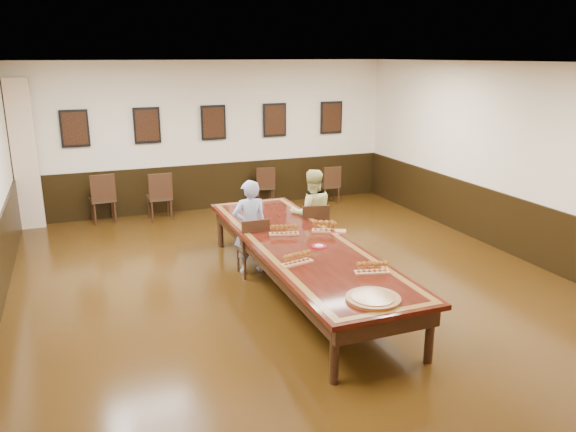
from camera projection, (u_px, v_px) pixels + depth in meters
name	position (u px, v px, depth m)	size (l,w,h in m)	color
floor	(300.00, 292.00, 8.14)	(8.00, 10.00, 0.02)	black
ceiling	(302.00, 62.00, 7.25)	(8.00, 10.00, 0.02)	white
wall_back	(213.00, 136.00, 12.18)	(8.00, 0.02, 3.20)	#EDE1C7
wall_right	(530.00, 164.00, 9.09)	(0.02, 10.00, 3.20)	#EDE1C7
chair_man	(252.00, 246.00, 8.65)	(0.43, 0.47, 0.93)	black
chair_woman	(313.00, 230.00, 9.37)	(0.45, 0.49, 0.95)	black
spare_chair_a	(102.00, 197.00, 11.38)	(0.48, 0.52, 1.03)	black
spare_chair_b	(159.00, 196.00, 11.57)	(0.47, 0.51, 1.01)	black
spare_chair_c	(265.00, 186.00, 12.72)	(0.42, 0.46, 0.89)	black
spare_chair_d	(329.00, 184.00, 12.89)	(0.41, 0.45, 0.87)	black
person_man	(250.00, 227.00, 8.66)	(0.54, 0.36, 1.48)	#4E68C3
person_woman	(312.00, 213.00, 9.39)	(0.74, 0.58, 1.49)	#D6D686
pink_phone	(335.00, 234.00, 8.27)	(0.06, 0.13, 0.01)	#F55184
curtain	(25.00, 155.00, 10.75)	(0.45, 0.18, 2.90)	beige
wainscoting	(301.00, 259.00, 8.00)	(8.00, 10.00, 1.00)	black
conference_table	(301.00, 251.00, 7.97)	(1.40, 5.00, 0.76)	black
posters	(213.00, 123.00, 12.04)	(6.14, 0.04, 0.74)	black
flight_a	(284.00, 230.00, 8.22)	(0.45, 0.25, 0.16)	#AC6D48
flight_b	(327.00, 227.00, 8.33)	(0.52, 0.37, 0.19)	#AC6D48
flight_c	(297.00, 259.00, 7.07)	(0.45, 0.23, 0.16)	#AC6D48
flight_d	(372.00, 268.00, 6.77)	(0.44, 0.23, 0.16)	#AC6D48
red_plate_grp	(319.00, 246.00, 7.72)	(0.21, 0.21, 0.03)	#B00B24
carved_platter	(373.00, 299.00, 6.04)	(0.61, 0.61, 0.05)	#5F3013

